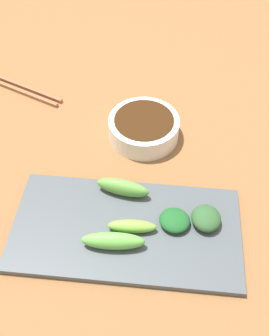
% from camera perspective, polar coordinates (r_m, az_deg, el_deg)
% --- Properties ---
extents(tabletop, '(2.10, 2.10, 0.02)m').
position_cam_1_polar(tabletop, '(0.71, 0.52, -2.67)').
color(tabletop, brown).
rests_on(tabletop, ground).
extents(sauce_bowl, '(0.14, 0.14, 0.04)m').
position_cam_1_polar(sauce_bowl, '(0.76, 1.01, 5.97)').
color(sauce_bowl, white).
rests_on(sauce_bowl, tabletop).
extents(serving_plate, '(0.18, 0.37, 0.01)m').
position_cam_1_polar(serving_plate, '(0.64, -1.21, -8.91)').
color(serving_plate, '#495056').
rests_on(serving_plate, tabletop).
extents(broccoli_stalk_0, '(0.03, 0.10, 0.03)m').
position_cam_1_polar(broccoli_stalk_0, '(0.60, -3.14, -10.54)').
color(broccoli_stalk_0, '#64BB4B').
rests_on(broccoli_stalk_0, serving_plate).
extents(broccoli_stalk_1, '(0.04, 0.09, 0.03)m').
position_cam_1_polar(broccoli_stalk_1, '(0.66, -1.73, -2.85)').
color(broccoli_stalk_1, '#61A343').
rests_on(broccoli_stalk_1, serving_plate).
extents(broccoli_stalk_2, '(0.03, 0.08, 0.02)m').
position_cam_1_polar(broccoli_stalk_2, '(0.62, -0.64, -8.45)').
color(broccoli_stalk_2, '#7ABC42').
rests_on(broccoli_stalk_2, serving_plate).
extents(broccoli_leafy_3, '(0.06, 0.05, 0.03)m').
position_cam_1_polar(broccoli_leafy_3, '(0.64, 10.37, -7.19)').
color(broccoli_leafy_3, '#2D572E').
rests_on(broccoli_leafy_3, serving_plate).
extents(broccoli_leafy_4, '(0.06, 0.06, 0.02)m').
position_cam_1_polar(broccoli_leafy_4, '(0.63, 5.86, -7.58)').
color(broccoli_leafy_4, '#1C5A26').
rests_on(broccoli_leafy_4, serving_plate).
extents(chopsticks, '(0.11, 0.22, 0.01)m').
position_cam_1_polar(chopsticks, '(0.92, -16.76, 11.21)').
color(chopsticks, '#935E3D').
rests_on(chopsticks, tabletop).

